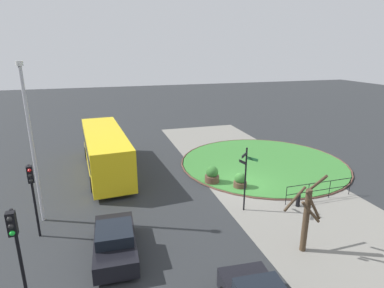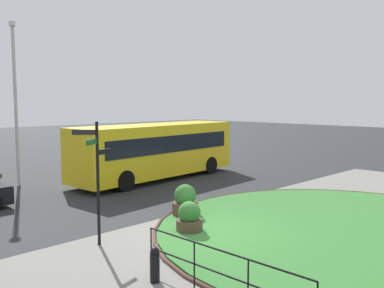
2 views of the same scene
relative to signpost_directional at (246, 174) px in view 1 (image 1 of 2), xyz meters
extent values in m
plane|color=#282B2D|center=(3.12, -1.43, -2.15)|extent=(120.00, 120.00, 0.00)
cube|color=gray|center=(3.12, -3.29, -2.14)|extent=(32.00, 8.29, 0.02)
cylinder|color=#387A33|center=(6.45, -4.73, -2.10)|extent=(12.54, 12.54, 0.10)
torus|color=brown|center=(6.45, -4.73, -2.10)|extent=(12.85, 12.85, 0.11)
cylinder|color=black|center=(0.03, -0.01, -0.37)|extent=(0.09, 0.09, 3.56)
sphere|color=black|center=(0.03, -0.01, 1.46)|extent=(0.10, 0.10, 0.10)
cube|color=black|center=(-0.24, 0.26, 1.19)|extent=(0.50, 0.50, 0.15)
cube|color=#195128|center=(-0.27, -0.21, 0.95)|extent=(0.55, 0.38, 0.15)
cube|color=black|center=(0.32, 0.07, 0.61)|extent=(0.50, 0.17, 0.15)
cylinder|color=black|center=(-0.46, -3.14, -1.80)|extent=(0.23, 0.23, 0.71)
sphere|color=black|center=(-0.46, -3.14, -1.41)|extent=(0.22, 0.22, 0.22)
cube|color=black|center=(-0.07, -4.82, -1.04)|extent=(0.09, 4.48, 0.03)
cube|color=black|center=(-0.07, -4.82, -1.54)|extent=(0.09, 4.48, 0.03)
cylinder|color=black|center=(-0.10, -2.58, -1.60)|extent=(0.04, 0.04, 1.11)
cylinder|color=black|center=(-0.08, -4.07, -1.60)|extent=(0.04, 0.04, 1.11)
cylinder|color=black|center=(-0.06, -5.57, -1.60)|extent=(0.04, 0.04, 1.11)
cylinder|color=black|center=(-0.04, -7.06, -1.60)|extent=(0.04, 0.04, 1.11)
cube|color=yellow|center=(8.17, 7.08, -0.52)|extent=(10.25, 3.34, 2.71)
cube|color=black|center=(8.07, 8.37, -0.15)|extent=(8.85, 0.70, 0.88)
cube|color=black|center=(8.27, 5.78, -0.15)|extent=(8.85, 0.70, 0.88)
cube|color=black|center=(13.21, 7.46, -0.39)|extent=(0.18, 2.10, 1.10)
cube|color=black|center=(13.21, 7.46, 0.61)|extent=(0.13, 1.41, 0.28)
cylinder|color=black|center=(11.30, 8.50, -1.65)|extent=(1.02, 0.38, 1.00)
cylinder|color=black|center=(11.48, 6.14, -1.65)|extent=(1.02, 0.38, 1.00)
cylinder|color=black|center=(4.86, 8.01, -1.65)|extent=(1.02, 0.38, 1.00)
cylinder|color=black|center=(5.05, 5.65, -1.65)|extent=(1.02, 0.38, 1.00)
cube|color=#EAEACC|center=(-5.15, 3.21, -1.56)|extent=(0.03, 0.20, 0.12)
cube|color=#EAEACC|center=(-5.22, 2.17, -1.56)|extent=(0.03, 0.20, 0.12)
cube|color=black|center=(-1.94, 7.04, -1.62)|extent=(4.07, 1.86, 0.72)
cube|color=black|center=(-2.10, 7.05, -1.02)|extent=(1.76, 1.58, 0.49)
cube|color=#EAEACC|center=(0.09, 7.49, -1.58)|extent=(0.03, 0.20, 0.12)
cube|color=#EAEACC|center=(0.06, 6.46, -1.58)|extent=(0.03, 0.20, 0.12)
cylinder|color=black|center=(-0.67, 7.78, -1.83)|extent=(0.65, 0.24, 0.64)
cylinder|color=black|center=(-0.73, 6.22, -1.83)|extent=(0.65, 0.24, 0.64)
cylinder|color=black|center=(-3.16, 7.87, -1.83)|extent=(0.65, 0.24, 0.64)
cylinder|color=black|center=(-3.21, 6.30, -1.83)|extent=(0.65, 0.24, 0.64)
cylinder|color=black|center=(0.52, 10.45, -0.33)|extent=(0.11, 0.11, 3.65)
cube|color=black|center=(0.31, 10.41, 1.11)|extent=(0.31, 0.31, 0.78)
sphere|color=red|center=(0.16, 10.39, 1.35)|extent=(0.16, 0.16, 0.16)
sphere|color=black|center=(0.16, 10.39, 1.11)|extent=(0.16, 0.16, 0.16)
sphere|color=black|center=(0.16, 10.39, 0.87)|extent=(0.16, 0.16, 0.16)
cylinder|color=black|center=(-4.25, 10.07, -0.21)|extent=(0.11, 0.11, 3.88)
cube|color=black|center=(-4.46, 10.06, 1.33)|extent=(0.27, 0.27, 0.78)
sphere|color=black|center=(-4.61, 10.06, 1.58)|extent=(0.16, 0.16, 0.16)
sphere|color=black|center=(-4.61, 10.06, 1.33)|extent=(0.16, 0.16, 0.16)
sphere|color=green|center=(-4.61, 10.06, 1.09)|extent=(0.16, 0.16, 0.16)
cylinder|color=#B7B7BC|center=(2.05, 10.51, 1.77)|extent=(0.16, 0.16, 7.85)
cylinder|color=silver|center=(2.05, 10.51, 5.82)|extent=(0.32, 0.32, 0.22)
cylinder|color=brown|center=(3.97, 0.43, -1.88)|extent=(0.95, 0.95, 0.55)
sphere|color=#33702D|center=(3.97, 0.43, -1.34)|extent=(0.81, 0.81, 0.81)
cylinder|color=brown|center=(2.74, -1.04, -1.93)|extent=(0.85, 0.85, 0.44)
sphere|color=#33702D|center=(2.74, -1.04, -1.47)|extent=(0.73, 0.73, 0.73)
cylinder|color=#423323|center=(-4.03, -0.93, -0.68)|extent=(0.27, 0.27, 2.95)
cylinder|color=#423323|center=(-4.40, -0.83, -0.03)|extent=(0.36, 0.86, 0.97)
cylinder|color=#423323|center=(-4.39, -0.91, 0.27)|extent=(0.18, 0.83, 1.37)
cylinder|color=#423323|center=(-3.42, -0.73, 0.11)|extent=(0.54, 1.33, 0.89)
cylinder|color=#423323|center=(-3.98, -1.35, 1.01)|extent=(0.94, 0.25, 1.08)
camera|label=1|loc=(-14.09, 7.18, 6.44)|focal=29.28mm
camera|label=2|loc=(-6.58, -10.54, 2.09)|focal=39.69mm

